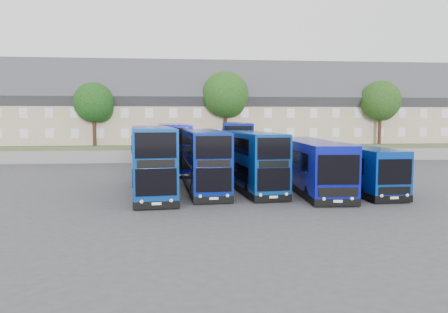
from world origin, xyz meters
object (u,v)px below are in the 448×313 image
Objects in this scene: dd_front_left at (152,161)px; tree_east at (381,102)px; dd_front_mid at (204,161)px; tree_mid at (227,96)px; coach_east_a at (310,166)px; tree_far at (399,102)px; tree_west at (95,104)px.

tree_east is (27.90, 23.18, 5.08)m from dd_front_left.
dd_front_mid is 33.22m from tree_east.
tree_east is (20.00, -0.50, -0.68)m from tree_mid.
dd_front_mid is 7.96m from coach_east_a.
dd_front_left is 3.86m from dd_front_mid.
tree_far reaches higher than dd_front_left.
tree_mid reaches higher than coach_east_a.
tree_east is at bearing -130.60° from tree_far.
dd_front_left is at bearing -138.32° from tree_far.
tree_west is 0.83× the size of tree_mid.
dd_front_left is at bearing -174.67° from coach_east_a.
coach_east_a is at bearing -80.77° from tree_mid.
tree_mid is 20.02m from tree_east.
tree_east is (16.23, 22.68, 5.58)m from coach_east_a.
dd_front_left is 25.01m from tree_west.
dd_front_mid is at bearing 8.99° from dd_front_left.
tree_far is (33.90, 30.18, 5.42)m from dd_front_left.
tree_mid reaches higher than tree_east.
tree_west is 0.94× the size of tree_east.
coach_east_a is (7.93, -0.49, -0.36)m from dd_front_mid.
tree_mid is (7.90, 23.68, 5.76)m from dd_front_left.
tree_west is (-8.11, 23.18, 4.74)m from dd_front_left.
tree_far is at bearing 14.04° from tree_mid.
dd_front_left is 1.07× the size of dd_front_mid.
dd_front_left reaches higher than dd_front_mid.
tree_west is (-11.84, 22.19, 4.88)m from dd_front_mid.
dd_front_left is 36.62m from tree_east.
tree_west is 0.88× the size of tree_far.
tree_east reaches higher than tree_west.
tree_west is 36.00m from tree_east.
tree_far is at bearing 40.86° from dd_front_mid.
tree_west is at bearing 133.98° from coach_east_a.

